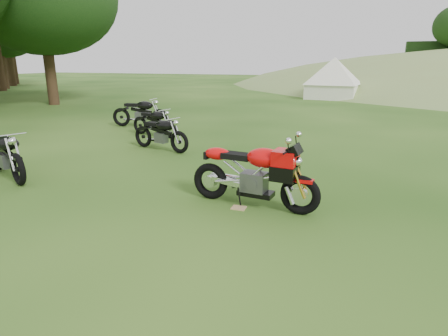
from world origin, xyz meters
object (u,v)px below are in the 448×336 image
(plywood_board, at_px, (239,208))
(vintage_moto_b, at_px, (154,122))
(vintage_moto_a, at_px, (5,153))
(tent_left, at_px, (334,78))
(vintage_moto_c, at_px, (160,133))
(vintage_moto_d, at_px, (140,112))
(sport_motorcycle, at_px, (253,169))

(plywood_board, xyz_separation_m, vintage_moto_b, (-4.42, 4.94, 0.47))
(vintage_moto_a, relative_size, tent_left, 0.67)
(vintage_moto_b, distance_m, vintage_moto_c, 2.04)
(vintage_moto_d, relative_size, tent_left, 0.71)
(sport_motorcycle, relative_size, vintage_moto_b, 1.18)
(vintage_moto_b, xyz_separation_m, tent_left, (4.37, 15.01, 0.82))
(plywood_board, xyz_separation_m, vintage_moto_c, (-3.26, 3.27, 0.48))
(vintage_moto_b, bearing_deg, vintage_moto_a, -83.31)
(plywood_board, xyz_separation_m, tent_left, (-0.05, 19.95, 1.29))
(plywood_board, distance_m, tent_left, 19.99)
(vintage_moto_b, bearing_deg, sport_motorcycle, -32.34)
(vintage_moto_a, height_order, vintage_moto_b, vintage_moto_a)
(vintage_moto_c, bearing_deg, vintage_moto_a, -103.95)
(sport_motorcycle, distance_m, tent_left, 19.77)
(vintage_moto_a, relative_size, vintage_moto_d, 0.95)
(vintage_moto_a, bearing_deg, vintage_moto_d, 121.68)
(sport_motorcycle, height_order, vintage_moto_d, sport_motorcycle)
(sport_motorcycle, height_order, vintage_moto_c, sport_motorcycle)
(vintage_moto_b, height_order, tent_left, tent_left)
(plywood_board, bearing_deg, vintage_moto_a, -179.76)
(tent_left, bearing_deg, vintage_moto_a, -97.76)
(plywood_board, relative_size, vintage_moto_b, 0.13)
(vintage_moto_b, relative_size, tent_left, 0.60)
(plywood_board, relative_size, vintage_moto_c, 0.13)
(sport_motorcycle, xyz_separation_m, vintage_moto_b, (-4.60, 4.75, -0.16))
(sport_motorcycle, distance_m, vintage_moto_d, 8.50)
(plywood_board, bearing_deg, vintage_moto_c, 134.96)
(vintage_moto_c, xyz_separation_m, vintage_moto_d, (-2.51, 3.00, 0.07))
(vintage_moto_d, bearing_deg, sport_motorcycle, -51.86)
(tent_left, bearing_deg, vintage_moto_c, -94.69)
(vintage_moto_a, bearing_deg, vintage_moto_c, 86.75)
(plywood_board, xyz_separation_m, vintage_moto_a, (-5.02, -0.02, 0.52))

